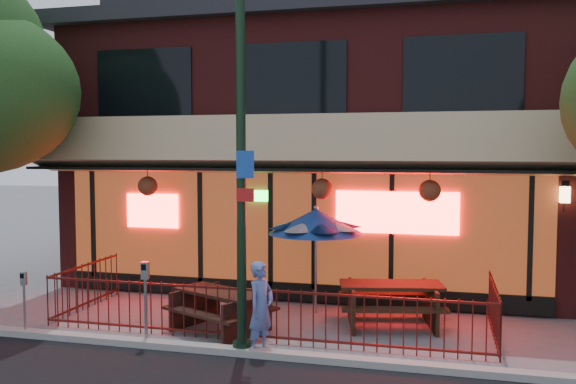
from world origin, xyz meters
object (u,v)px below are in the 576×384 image
(patio_umbrella, at_px, (316,221))
(parking_meter_near, at_px, (145,289))
(parking_meter_far, at_px, (24,293))
(pedestrian, at_px, (261,308))
(street_light, at_px, (241,167))
(picnic_table_right, at_px, (391,298))
(picnic_table_left, at_px, (220,305))

(patio_umbrella, height_order, parking_meter_near, patio_umbrella)
(parking_meter_far, bearing_deg, pedestrian, 1.65)
(street_light, height_order, parking_meter_far, street_light)
(parking_meter_near, bearing_deg, pedestrian, 1.37)
(picnic_table_right, distance_m, patio_umbrella, 2.21)
(patio_umbrella, relative_size, parking_meter_far, 1.90)
(picnic_table_left, distance_m, patio_umbrella, 2.68)
(pedestrian, bearing_deg, street_light, 118.91)
(picnic_table_left, height_order, parking_meter_near, parking_meter_near)
(street_light, distance_m, picnic_table_left, 2.97)
(street_light, xyz_separation_m, picnic_table_left, (-0.80, 1.10, -2.64))
(picnic_table_right, distance_m, parking_meter_far, 6.91)
(patio_umbrella, relative_size, parking_meter_near, 1.54)
(patio_umbrella, distance_m, parking_meter_near, 3.85)
(pedestrian, xyz_separation_m, parking_meter_near, (-2.10, -0.05, 0.22))
(picnic_table_right, bearing_deg, street_light, -135.97)
(picnic_table_right, xyz_separation_m, pedestrian, (-1.99, -2.18, 0.23))
(picnic_table_right, xyz_separation_m, parking_meter_near, (-4.09, -2.23, 0.45))
(patio_umbrella, height_order, pedestrian, patio_umbrella)
(picnic_table_left, xyz_separation_m, picnic_table_right, (3.11, 1.13, 0.05))
(parking_meter_near, bearing_deg, street_light, -0.08)
(parking_meter_near, bearing_deg, picnic_table_right, 28.58)
(street_light, distance_m, pedestrian, 2.38)
(pedestrian, bearing_deg, patio_umbrella, 11.79)
(street_light, relative_size, picnic_table_left, 3.16)
(picnic_table_right, bearing_deg, picnic_table_left, -160.05)
(parking_meter_near, height_order, parking_meter_far, parking_meter_near)
(patio_umbrella, relative_size, pedestrian, 1.45)
(pedestrian, relative_size, parking_meter_near, 1.06)
(picnic_table_left, relative_size, patio_umbrella, 0.97)
(picnic_table_right, relative_size, pedestrian, 1.42)
(street_light, xyz_separation_m, picnic_table_right, (2.31, 2.23, -2.60))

